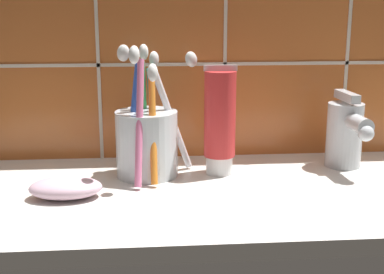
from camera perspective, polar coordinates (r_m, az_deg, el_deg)
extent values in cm
cube|color=silver|center=(68.81, 3.62, -6.33)|extent=(74.75, 31.98, 2.00)
cube|color=#C6662D|center=(80.70, 2.16, 11.46)|extent=(84.75, 1.50, 42.59)
cube|color=beige|center=(80.25, 2.19, 7.78)|extent=(84.75, 0.24, 0.50)
cube|color=beige|center=(79.60, -10.12, 11.22)|extent=(0.50, 0.24, 42.59)
cube|color=beige|center=(80.10, 3.58, 11.42)|extent=(0.50, 0.24, 42.59)
cube|color=beige|center=(84.82, 16.42, 11.04)|extent=(0.50, 0.24, 42.59)
cylinder|color=silver|center=(72.67, -4.84, -0.72)|extent=(8.40, 8.40, 8.93)
cylinder|color=white|center=(73.25, -2.15, 1.85)|extent=(5.98, 3.64, 14.43)
ellipsoid|color=white|center=(73.55, -0.09, 8.29)|extent=(2.70, 2.23, 2.66)
cylinder|color=teal|center=(74.54, -4.21, 2.00)|extent=(1.73, 2.74, 14.13)
ellipsoid|color=white|center=(74.20, -4.07, 8.28)|extent=(1.88, 2.27, 2.39)
cylinder|color=green|center=(74.19, -5.16, 2.31)|extent=(1.29, 2.91, 15.12)
ellipsoid|color=white|center=(74.02, -5.18, 9.01)|extent=(1.57, 2.12, 2.40)
cylinder|color=blue|center=(72.01, -6.30, 1.99)|extent=(2.97, 1.72, 15.28)
ellipsoid|color=white|center=(71.09, -7.34, 8.88)|extent=(2.26, 1.83, 2.40)
cylinder|color=pink|center=(68.15, -5.63, 1.50)|extent=(1.70, 5.54, 15.86)
ellipsoid|color=white|center=(64.23, -6.20, 8.73)|extent=(1.62, 2.41, 2.59)
cylinder|color=orange|center=(68.93, -4.19, 0.72)|extent=(1.04, 4.95, 13.63)
ellipsoid|color=white|center=(65.23, -4.23, 6.87)|extent=(1.37, 2.29, 2.60)
cylinder|color=white|center=(74.11, 2.57, -2.95)|extent=(3.65, 3.65, 2.56)
cylinder|color=red|center=(72.35, 2.63, 2.45)|extent=(4.29, 4.29, 11.67)
cube|color=silver|center=(71.36, 2.68, 7.36)|extent=(4.51, 0.36, 0.80)
cylinder|color=silver|center=(79.62, 15.93, 0.21)|extent=(5.08, 5.08, 9.23)
cylinder|color=silver|center=(76.14, 17.05, 1.51)|extent=(2.66, 6.72, 2.28)
sphere|color=silver|center=(73.41, 18.07, 0.37)|extent=(2.13, 2.13, 2.13)
cube|color=silver|center=(78.52, 16.20, 4.19)|extent=(1.74, 6.07, 1.20)
ellipsoid|color=#DBB2C6|center=(66.65, -13.32, -5.30)|extent=(8.79, 5.44, 2.54)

